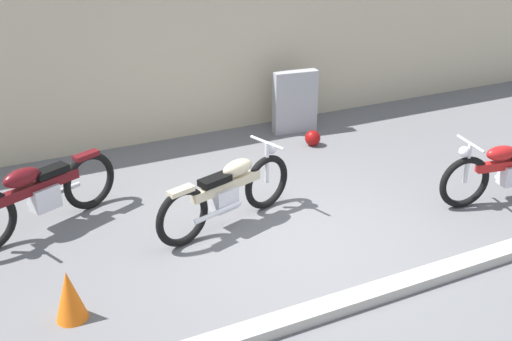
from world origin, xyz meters
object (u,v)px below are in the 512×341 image
object	(u,v)px
stone_marker	(295,102)
helmet	(313,138)
motorcycle_cream	(228,192)
motorcycle_red	(508,171)
motorcycle_maroon	(38,194)
traffic_cone	(69,295)

from	to	relation	value
stone_marker	helmet	xyz separation A→B (m)	(-0.04, -0.71, -0.42)
motorcycle_cream	motorcycle_red	size ratio (longest dim) A/B	0.99
helmet	motorcycle_maroon	size ratio (longest dim) A/B	0.13
motorcycle_cream	motorcycle_maroon	size ratio (longest dim) A/B	1.00
helmet	motorcycle_cream	distance (m)	2.97
motorcycle_maroon	motorcycle_red	xyz separation A→B (m)	(5.83, -1.96, -0.03)
stone_marker	motorcycle_red	xyz separation A→B (m)	(1.31, -3.58, -0.09)
motorcycle_cream	motorcycle_red	distance (m)	3.82
traffic_cone	motorcycle_red	xyz separation A→B (m)	(5.83, 0.00, 0.18)
helmet	motorcycle_maroon	world-z (taller)	motorcycle_maroon
stone_marker	traffic_cone	bearing A→B (deg)	-141.62
motorcycle_cream	motorcycle_red	world-z (taller)	motorcycle_cream
helmet	traffic_cone	world-z (taller)	traffic_cone
helmet	motorcycle_red	size ratio (longest dim) A/B	0.13
motorcycle_cream	motorcycle_maroon	world-z (taller)	motorcycle_maroon
stone_marker	motorcycle_cream	bearing A→B (deg)	-133.02
helmet	traffic_cone	xyz separation A→B (m)	(-4.48, -2.87, 0.14)
stone_marker	traffic_cone	distance (m)	5.77
helmet	motorcycle_red	xyz separation A→B (m)	(1.36, -2.87, 0.32)
helmet	motorcycle_red	bearing A→B (deg)	-64.69
traffic_cone	motorcycle_maroon	bearing A→B (deg)	90.05
stone_marker	motorcycle_maroon	xyz separation A→B (m)	(-4.52, -1.62, -0.06)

